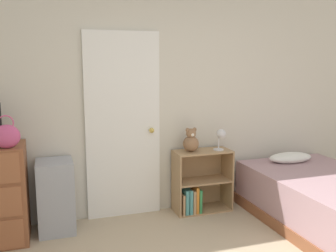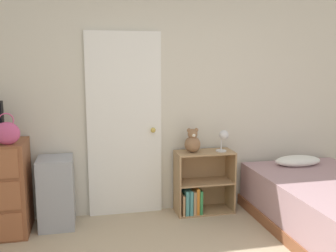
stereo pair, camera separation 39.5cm
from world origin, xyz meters
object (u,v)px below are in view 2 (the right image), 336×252
storage_bin (56,192)px  desk_lamp (223,137)px  bed (335,208)px  bookshelf (199,188)px  handbag (7,133)px  teddy_bear (192,142)px

storage_bin → desk_lamp: (1.81, -0.00, 0.51)m
desk_lamp → bed: (0.89, -0.77, -0.61)m
bookshelf → handbag: bearing=-172.5°
bookshelf → bed: 1.41m
handbag → teddy_bear: bearing=7.7°
bed → desk_lamp: bearing=139.3°
storage_bin → bookshelf: bearing=1.7°
teddy_bear → desk_lamp: bearing=-7.4°
bed → handbag: bearing=169.7°
handbag → bed: size_ratio=0.15×
storage_bin → bookshelf: (1.55, 0.05, -0.08)m
bookshelf → teddy_bear: size_ratio=2.60×
handbag → desk_lamp: (2.20, 0.21, -0.17)m
storage_bin → teddy_bear: (1.47, 0.04, 0.46)m
handbag → storage_bin: (0.39, 0.21, -0.68)m
handbag → teddy_bear: size_ratio=1.11×
teddy_bear → desk_lamp: 0.35m
handbag → teddy_bear: 1.89m
teddy_bear → desk_lamp: teddy_bear is taller
handbag → bed: 3.24m
bookshelf → desk_lamp: (0.25, -0.05, 0.58)m
desk_lamp → bed: desk_lamp is taller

